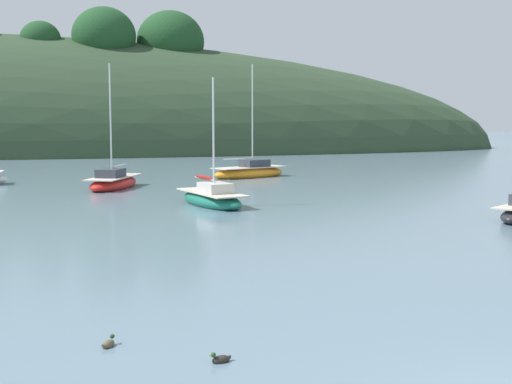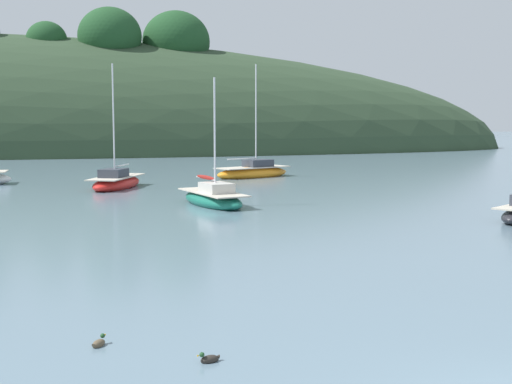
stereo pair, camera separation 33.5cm
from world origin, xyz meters
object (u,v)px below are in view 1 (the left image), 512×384
sailboat_grey_yawl (212,198)px  duck_lead (221,359)px  duck_lone_right (108,344)px  sailboat_cream_ketch (113,182)px  sailboat_navy_dinghy (250,172)px

sailboat_grey_yawl → duck_lead: 22.02m
duck_lead → duck_lone_right: (-1.91, 1.28, 0.00)m
sailboat_cream_ketch → sailboat_grey_yawl: size_ratio=1.21×
sailboat_navy_dinghy → duck_lone_right: sailboat_navy_dinghy is taller
sailboat_cream_ketch → duck_lone_right: 30.12m
sailboat_navy_dinghy → sailboat_grey_yawl: 16.60m
duck_lone_right → sailboat_grey_yawl: bearing=75.7°
sailboat_navy_dinghy → sailboat_grey_yawl: (-5.29, -15.74, -0.03)m
sailboat_grey_yawl → duck_lone_right: 21.14m
sailboat_cream_ketch → sailboat_grey_yawl: sailboat_cream_ketch is taller
sailboat_cream_ketch → duck_lone_right: bearing=-91.2°
sailboat_grey_yawl → duck_lone_right: sailboat_grey_yawl is taller
sailboat_navy_dinghy → duck_lone_right: bearing=-106.2°
sailboat_navy_dinghy → duck_lone_right: (-10.49, -36.23, -0.33)m
sailboat_cream_ketch → sailboat_grey_yawl: 10.66m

